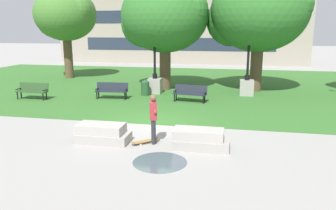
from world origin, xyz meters
The scene contains 17 objects.
ground_plane centered at (0.00, 0.00, 0.00)m, with size 140.00×140.00×0.00m, color gray.
grass_lawn centered at (0.00, 10.00, 0.01)m, with size 40.00×20.00×0.02m, color #336628.
concrete_block_center centered at (-1.09, -2.37, 0.31)m, with size 1.84×0.90×0.64m.
concrete_block_left centered at (2.33, -2.34, 0.31)m, with size 1.85×0.90×0.64m.
person_skateboarder centered at (0.70, -2.15, 0.97)m, with size 0.38×0.57×1.71m.
skateboard centered at (0.42, -2.27, 0.09)m, with size 0.90×0.82×0.14m.
puddle centered at (1.28, -3.75, 0.00)m, with size 1.63×1.63×0.01m, color #47515B.
park_bench_near_left centered at (-7.66, 3.58, 0.54)m, with size 1.81×0.57×0.90m.
park_bench_near_right centered at (1.09, 4.59, 0.54)m, with size 1.86×0.79×0.90m.
park_bench_far_left centered at (-3.34, 4.55, 0.54)m, with size 1.84×0.67×0.90m.
lamp_post_center centered at (-1.34, 6.63, 1.07)m, with size 1.32×0.80×5.22m.
lamp_post_right centered at (4.15, 7.05, 1.02)m, with size 1.32×0.80×4.91m.
tree_far_left centered at (-1.07, 8.11, 4.63)m, with size 5.74×5.46×7.01m.
tree_near_right centered at (4.67, 8.64, 4.90)m, with size 6.20×5.90×7.46m.
tree_far_right centered at (-9.65, 11.57, 4.88)m, with size 4.99×4.75×6.96m.
trash_bin centered at (-1.73, 5.79, 0.50)m, with size 0.49×0.49×0.96m.
building_facade_distant centered at (-2.91, 24.50, 4.92)m, with size 28.44×1.03×9.85m.
Camera 1 is at (3.27, -12.63, 3.87)m, focal length 35.00 mm.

